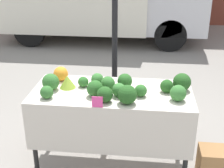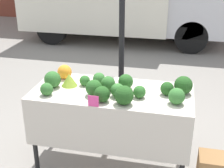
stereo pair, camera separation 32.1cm
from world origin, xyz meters
The scene contains 20 objects.
ground_plane centered at (0.00, 0.00, 0.00)m, with size 40.00×40.00×0.00m, color gray.
tent_pole centered at (-0.05, 0.78, 1.28)m, with size 0.07×0.07×2.56m.
market_table centered at (0.00, -0.07, 0.77)m, with size 1.67×0.77×0.90m.
orange_cauliflower centered at (-0.60, 0.22, 0.98)m, with size 0.16×0.16×0.16m.
romanesco_head centered at (-0.48, 0.03, 0.97)m, with size 0.17×0.17×0.14m.
broccoli_head_0 centered at (0.30, -0.09, 0.97)m, with size 0.12×0.12×0.12m.
broccoli_head_1 centered at (-0.64, -0.04, 0.99)m, with size 0.18×0.18×0.18m.
broccoli_head_2 centered at (0.56, 0.03, 0.97)m, with size 0.14×0.14×0.14m.
broccoli_head_3 centered at (-0.04, -0.25, 0.98)m, with size 0.16×0.16×0.16m.
broccoli_head_4 centered at (-0.32, 0.08, 0.96)m, with size 0.11×0.11×0.11m.
broccoli_head_5 centered at (0.66, -0.15, 0.98)m, with size 0.16×0.16×0.16m.
broccoli_head_6 centered at (0.08, -0.11, 0.97)m, with size 0.14×0.14×0.14m.
broccoli_head_7 centered at (-0.62, -0.24, 0.97)m, with size 0.13×0.13×0.13m.
broccoli_head_8 centered at (-0.18, 0.14, 0.97)m, with size 0.13×0.13×0.13m.
broccoli_head_9 centered at (-0.05, 0.02, 0.98)m, with size 0.15×0.15×0.15m.
broccoli_head_10 centered at (0.17, -0.26, 1.00)m, with size 0.19×0.19×0.19m.
broccoli_head_11 centered at (0.13, 0.10, 0.98)m, with size 0.16×0.16×0.16m.
broccoli_head_12 centered at (-0.15, -0.14, 0.99)m, with size 0.17×0.17×0.17m.
broccoli_head_13 centered at (0.72, 0.10, 1.00)m, with size 0.19×0.19×0.19m.
price_sign centered at (-0.10, -0.37, 0.96)m, with size 0.10×0.01×0.11m.
Camera 2 is at (0.64, -2.87, 2.28)m, focal length 50.00 mm.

